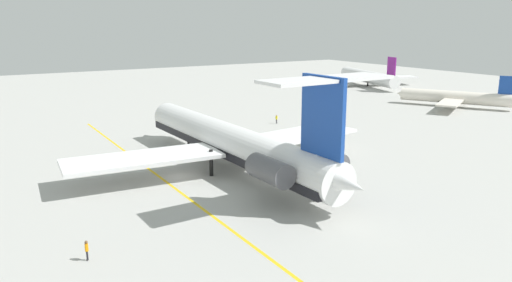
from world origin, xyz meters
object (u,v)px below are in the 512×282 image
(ground_crew_near_nose, at_px, (276,118))
(ground_crew_near_tail, at_px, (87,248))
(main_jetliner, at_px, (235,143))
(airliner_mid_left, at_px, (452,97))
(airliner_far_left, at_px, (367,77))

(ground_crew_near_nose, xyz_separation_m, ground_crew_near_tail, (38.42, -44.60, 0.00))
(main_jetliner, distance_m, ground_crew_near_tail, 27.38)
(airliner_mid_left, xyz_separation_m, ground_crew_near_tail, (33.45, -90.38, -1.16))
(ground_crew_near_tail, bearing_deg, main_jetliner, -113.20)
(main_jetliner, bearing_deg, ground_crew_near_tail, 123.09)
(airliner_far_left, xyz_separation_m, airliner_mid_left, (39.05, -10.88, -0.60))
(main_jetliner, relative_size, airliner_mid_left, 1.99)
(main_jetliner, relative_size, ground_crew_near_tail, 27.55)
(airliner_far_left, height_order, ground_crew_near_tail, airliner_far_left)
(ground_crew_near_nose, bearing_deg, airliner_mid_left, -88.44)
(main_jetliner, xyz_separation_m, ground_crew_near_nose, (-23.12, 22.05, -2.73))
(airliner_far_left, height_order, ground_crew_near_nose, airliner_far_left)
(airliner_mid_left, height_order, ground_crew_near_tail, airliner_mid_left)
(airliner_mid_left, bearing_deg, main_jetliner, 76.46)
(main_jetliner, bearing_deg, airliner_far_left, -55.07)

